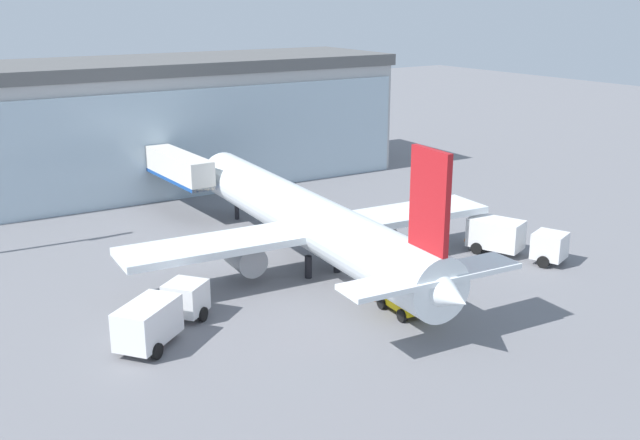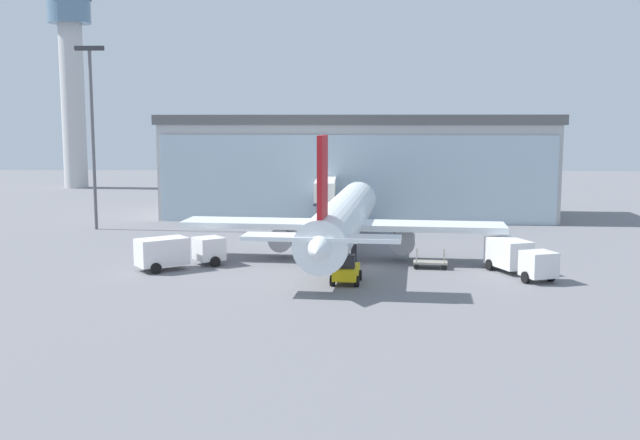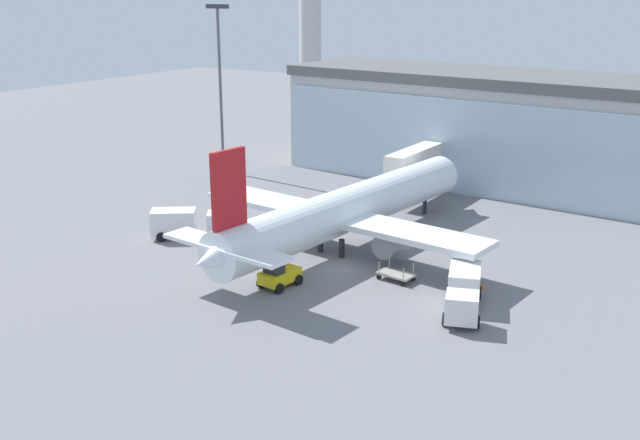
# 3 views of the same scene
# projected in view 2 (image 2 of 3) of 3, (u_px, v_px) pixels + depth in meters

# --- Properties ---
(ground) EXTENTS (240.00, 240.00, 0.00)m
(ground) POSITION_uv_depth(u_px,v_px,m) (364.00, 268.00, 62.17)
(ground) COLOR slate
(terminal_building) EXTENTS (49.62, 17.47, 12.81)m
(terminal_building) POSITION_uv_depth(u_px,v_px,m) (357.00, 166.00, 95.29)
(terminal_building) COLOR #ADADAD
(terminal_building) RESTS_ON ground
(jet_bridge) EXTENTS (2.35, 13.96, 5.57)m
(jet_bridge) POSITION_uv_depth(u_px,v_px,m) (326.00, 190.00, 85.74)
(jet_bridge) COLOR silver
(jet_bridge) RESTS_ON ground
(control_tower) EXTENTS (7.80, 7.80, 33.72)m
(control_tower) POSITION_uv_depth(u_px,v_px,m) (72.00, 74.00, 133.09)
(control_tower) COLOR #BCBCBC
(control_tower) RESTS_ON ground
(apron_light_mast) EXTENTS (3.20, 0.40, 20.20)m
(apron_light_mast) POSITION_uv_depth(u_px,v_px,m) (92.00, 123.00, 82.52)
(apron_light_mast) COLOR #59595E
(apron_light_mast) RESTS_ON ground
(airplane) EXTENTS (28.25, 35.81, 11.15)m
(airplane) POSITION_uv_depth(u_px,v_px,m) (343.00, 219.00, 66.02)
(airplane) COLOR white
(airplane) RESTS_ON ground
(catering_truck) EXTENTS (7.21, 6.05, 2.65)m
(catering_truck) POSITION_uv_depth(u_px,v_px,m) (178.00, 251.00, 61.67)
(catering_truck) COLOR silver
(catering_truck) RESTS_ON ground
(fuel_truck) EXTENTS (4.54, 7.61, 2.65)m
(fuel_truck) POSITION_uv_depth(u_px,v_px,m) (518.00, 257.00, 59.06)
(fuel_truck) COLOR silver
(fuel_truck) RESTS_ON ground
(baggage_cart) EXTENTS (2.96, 1.90, 1.50)m
(baggage_cart) POSITION_uv_depth(u_px,v_px,m) (430.00, 262.00, 61.87)
(baggage_cart) COLOR #9E998C
(baggage_cart) RESTS_ON ground
(pushback_tug) EXTENTS (2.46, 3.37, 2.30)m
(pushback_tug) POSITION_uv_depth(u_px,v_px,m) (346.00, 271.00, 56.10)
(pushback_tug) COLOR yellow
(pushback_tug) RESTS_ON ground
(safety_cone_nose) EXTENTS (0.36, 0.36, 0.55)m
(safety_cone_nose) POSITION_uv_depth(u_px,v_px,m) (341.00, 273.00, 58.78)
(safety_cone_nose) COLOR orange
(safety_cone_nose) RESTS_ON ground
(safety_cone_wingtip) EXTENTS (0.36, 0.36, 0.55)m
(safety_cone_wingtip) POSITION_uv_depth(u_px,v_px,m) (502.00, 261.00, 63.71)
(safety_cone_wingtip) COLOR orange
(safety_cone_wingtip) RESTS_ON ground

